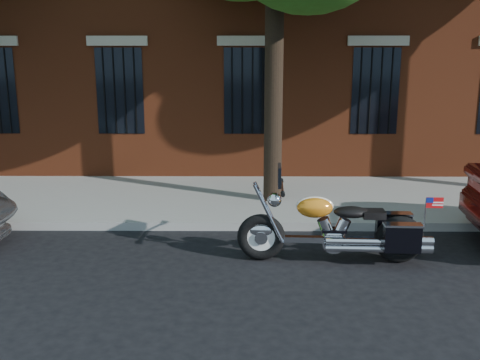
{
  "coord_description": "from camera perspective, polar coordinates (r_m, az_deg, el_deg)",
  "views": [
    {
      "loc": [
        -0.07,
        -7.63,
        2.96
      ],
      "look_at": [
        -0.14,
        0.8,
        1.03
      ],
      "focal_mm": 40.0,
      "sensor_mm": 36.0,
      "label": 1
    }
  ],
  "objects": [
    {
      "name": "sidewalk",
      "position": [
        11.27,
        0.81,
        -1.97
      ],
      "size": [
        40.0,
        3.6,
        0.15
      ],
      "primitive_type": "cube",
      "color": "gray",
      "rests_on": "ground"
    },
    {
      "name": "ground",
      "position": [
        8.18,
        0.94,
        -8.33
      ],
      "size": [
        120.0,
        120.0,
        0.0
      ],
      "primitive_type": "plane",
      "color": "black",
      "rests_on": "ground"
    },
    {
      "name": "curb",
      "position": [
        9.46,
        0.87,
        -4.88
      ],
      "size": [
        40.0,
        0.16,
        0.15
      ],
      "primitive_type": "cube",
      "color": "gray",
      "rests_on": "ground"
    },
    {
      "name": "motorcycle",
      "position": [
        8.02,
        10.62,
        -5.3
      ],
      "size": [
        2.85,
        0.87,
        1.45
      ],
      "rotation": [
        0.0,
        0.0,
        -0.04
      ],
      "color": "black",
      "rests_on": "ground"
    }
  ]
}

